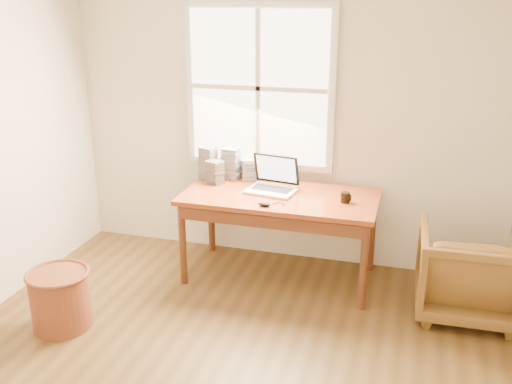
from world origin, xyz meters
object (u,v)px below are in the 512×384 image
(armchair, at_px, (468,272))
(laptop, at_px, (271,173))
(wicker_stool, at_px, (61,300))
(coffee_mug, at_px, (345,197))
(cd_stack_a, at_px, (231,163))
(desk, at_px, (280,197))

(armchair, xyz_separation_m, laptop, (-1.59, 0.21, 0.57))
(wicker_stool, xyz_separation_m, coffee_mug, (1.88, 1.16, 0.58))
(coffee_mug, relative_size, cd_stack_a, 0.30)
(desk, bearing_deg, cd_stack_a, 150.26)
(laptop, bearing_deg, wicker_stool, -126.56)
(laptop, relative_size, coffee_mug, 5.64)
(coffee_mug, bearing_deg, laptop, -164.67)
(desk, bearing_deg, armchair, -6.90)
(laptop, bearing_deg, desk, -10.88)
(desk, relative_size, armchair, 2.12)
(cd_stack_a, bearing_deg, coffee_mug, -17.54)
(armchair, height_order, laptop, laptop)
(desk, xyz_separation_m, cd_stack_a, (-0.53, 0.30, 0.16))
(desk, xyz_separation_m, wicker_stool, (-1.34, -1.20, -0.52))
(coffee_mug, height_order, cd_stack_a, cd_stack_a)
(armchair, xyz_separation_m, wicker_stool, (-2.84, -1.01, -0.13))
(laptop, distance_m, coffee_mug, 0.64)
(armchair, relative_size, wicker_stool, 1.78)
(wicker_stool, distance_m, laptop, 1.89)
(laptop, bearing_deg, cd_stack_a, 157.53)
(desk, relative_size, coffee_mug, 19.57)
(wicker_stool, bearing_deg, cd_stack_a, 61.50)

